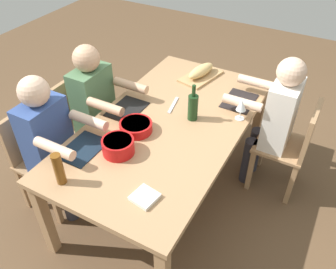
% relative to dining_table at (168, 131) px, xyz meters
% --- Properties ---
extents(ground_plane, '(8.00, 8.00, 0.00)m').
position_rel_dining_table_xyz_m(ground_plane, '(0.00, 0.00, -0.67)').
color(ground_plane, brown).
extents(dining_table, '(1.94, 1.05, 0.74)m').
position_rel_dining_table_xyz_m(dining_table, '(0.00, 0.00, 0.00)').
color(dining_table, '#A87F56').
rests_on(dining_table, ground_plane).
extents(chair_near_right, '(0.40, 0.40, 0.85)m').
position_rel_dining_table_xyz_m(chair_near_right, '(0.53, -0.85, -0.18)').
color(chair_near_right, '#A87F56').
rests_on(chair_near_right, ground_plane).
extents(diner_near_right, '(0.41, 0.53, 1.20)m').
position_rel_dining_table_xyz_m(diner_near_right, '(0.53, -0.66, 0.03)').
color(diner_near_right, '#2D2D38').
rests_on(diner_near_right, ground_plane).
extents(chair_near_center, '(0.40, 0.40, 0.85)m').
position_rel_dining_table_xyz_m(chair_near_center, '(0.00, -0.85, -0.18)').
color(chair_near_center, '#A87F56').
rests_on(chair_near_center, ground_plane).
extents(diner_near_center, '(0.41, 0.53, 1.20)m').
position_rel_dining_table_xyz_m(diner_near_center, '(0.00, -0.66, 0.03)').
color(diner_near_center, '#2D2D38').
rests_on(diner_near_center, ground_plane).
extents(chair_far_left, '(0.40, 0.40, 0.85)m').
position_rel_dining_table_xyz_m(chair_far_left, '(-0.53, 0.85, -0.18)').
color(chair_far_left, '#A87F56').
rests_on(chair_far_left, ground_plane).
extents(diner_far_left, '(0.41, 0.53, 1.20)m').
position_rel_dining_table_xyz_m(diner_far_left, '(-0.53, 0.66, 0.03)').
color(diner_far_left, '#2D2D38').
rests_on(diner_far_left, ground_plane).
extents(serving_bowl_fruit, '(0.24, 0.24, 0.07)m').
position_rel_dining_table_xyz_m(serving_bowl_fruit, '(0.19, -0.16, 0.11)').
color(serving_bowl_fruit, red).
rests_on(serving_bowl_fruit, dining_table).
extents(serving_bowl_pasta, '(0.22, 0.22, 0.11)m').
position_rel_dining_table_xyz_m(serving_bowl_pasta, '(0.44, -0.13, 0.13)').
color(serving_bowl_pasta, red).
rests_on(serving_bowl_pasta, dining_table).
extents(cutting_board, '(0.44, 0.30, 0.02)m').
position_rel_dining_table_xyz_m(cutting_board, '(-0.73, -0.07, 0.08)').
color(cutting_board, tan).
rests_on(cutting_board, dining_table).
extents(bread_loaf, '(0.34, 0.18, 0.09)m').
position_rel_dining_table_xyz_m(bread_loaf, '(-0.73, -0.07, 0.14)').
color(bread_loaf, tan).
rests_on(bread_loaf, cutting_board).
extents(wine_bottle, '(0.08, 0.08, 0.29)m').
position_rel_dining_table_xyz_m(wine_bottle, '(-0.14, 0.13, 0.18)').
color(wine_bottle, '#193819').
rests_on(wine_bottle, dining_table).
extents(beer_bottle, '(0.06, 0.06, 0.22)m').
position_rel_dining_table_xyz_m(beer_bottle, '(0.83, -0.28, 0.18)').
color(beer_bottle, brown).
rests_on(beer_bottle, dining_table).
extents(wine_glass, '(0.08, 0.08, 0.17)m').
position_rel_dining_table_xyz_m(wine_glass, '(-0.31, 0.45, 0.19)').
color(wine_glass, silver).
rests_on(wine_glass, dining_table).
extents(placemat_near_right, '(0.32, 0.23, 0.01)m').
position_rel_dining_table_xyz_m(placemat_near_right, '(0.53, -0.37, 0.08)').
color(placemat_near_right, '#142333').
rests_on(placemat_near_right, dining_table).
extents(placemat_near_center, '(0.32, 0.23, 0.01)m').
position_rel_dining_table_xyz_m(placemat_near_center, '(0.00, -0.37, 0.08)').
color(placemat_near_center, black).
rests_on(placemat_near_center, dining_table).
extents(placemat_far_left, '(0.32, 0.23, 0.01)m').
position_rel_dining_table_xyz_m(placemat_far_left, '(-0.53, 0.37, 0.08)').
color(placemat_far_left, black).
rests_on(placemat_far_left, dining_table).
extents(carving_knife, '(0.23, 0.07, 0.01)m').
position_rel_dining_table_xyz_m(carving_knife, '(-0.22, -0.07, 0.08)').
color(carving_knife, silver).
rests_on(carving_knife, dining_table).
extents(napkin_stack, '(0.16, 0.16, 0.02)m').
position_rel_dining_table_xyz_m(napkin_stack, '(0.70, 0.23, 0.09)').
color(napkin_stack, white).
rests_on(napkin_stack, dining_table).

